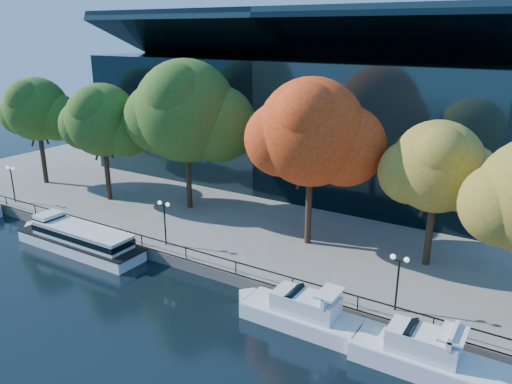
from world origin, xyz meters
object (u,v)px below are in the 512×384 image
Objects in this scene: cruiser_far at (423,355)px; tree_2 at (187,113)px; tour_boat at (76,237)px; tree_3 at (313,135)px; lamp_1 at (164,213)px; tree_0 at (37,111)px; tree_4 at (439,169)px; cruiser_near at (306,314)px; lamp_2 at (399,270)px; tree_1 at (103,122)px; lamp_0 at (11,176)px.

cruiser_far is 32.11m from tree_2.
tree_3 is (18.31, 10.41, 9.62)m from tour_boat.
lamp_1 is (-23.41, 4.11, 2.93)m from cruiser_far.
tree_0 is (-48.78, 10.59, 8.92)m from cruiser_far.
tree_4 is at bearing 2.13° from tree_0.
tree_3 is 10.28m from tree_4.
cruiser_near is 2.70× the size of lamp_2.
tour_boat is at bearing -157.70° from tree_4.
lamp_1 is at bearing 166.75° from cruiser_near.
tree_0 reaches higher than lamp_2.
lamp_2 is at bearing -35.20° from tree_3.
tree_4 is (10.05, 1.22, -1.78)m from tree_3.
tree_0 is (-40.99, 10.16, 8.99)m from cruiser_near.
tree_1 is 1.09× the size of tree_4.
lamp_0 is at bearing 166.55° from tour_boat.
lamp_1 is (22.06, 0.00, 0.00)m from lamp_0.
tree_0 is 1.10× the size of tree_4.
cruiser_near is 0.75× the size of tree_3.
tree_3 is 3.62× the size of lamp_1.
cruiser_far is 23.94m from lamp_1.
tree_3 reaches higher than lamp_2.
cruiser_near is 37.97m from lamp_0.
lamp_0 is at bearing 180.00° from lamp_2.
tree_4 is 2.92× the size of lamp_0.
tree_1 reaches higher than lamp_0.
tree_1 reaches higher than tree_4.
lamp_2 is (-0.17, -8.20, -5.05)m from tree_4.
tree_3 is at bearing 29.62° from tour_boat.
tree_4 is (24.93, -0.55, -2.07)m from tree_2.
lamp_2 is at bearing 125.14° from cruiser_far.
tour_boat is 3.68× the size of lamp_1.
tree_2 is at bearing 160.54° from lamp_2.
tree_2 is at bearing 115.88° from lamp_1.
tree_4 is (-2.72, 12.31, 7.99)m from cruiser_far.
tour_boat is 3.68× the size of lamp_2.
tree_4 reaches higher than cruiser_far.
tree_1 is at bearing -176.57° from tree_4.
tree_1 is at bearing -178.02° from tree_3.
tree_4 is 9.63m from lamp_2.
cruiser_near is 32.14m from tree_1.
lamp_1 is (4.24, -8.75, -7.13)m from tree_2.
cruiser_near is 7.81m from cruiser_far.
tree_2 reaches higher than tour_boat.
tree_3 is (36.01, 0.49, 0.85)m from tree_0.
cruiser_near is 16.32m from lamp_1.
lamp_2 is (9.88, -6.97, -6.83)m from tree_3.
cruiser_near is 1.08× the size of cruiser_far.
lamp_2 is at bearing 6.95° from tour_boat.
tree_2 is 3.85× the size of lamp_0.
tree_2 is at bearing 173.19° from tree_3.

